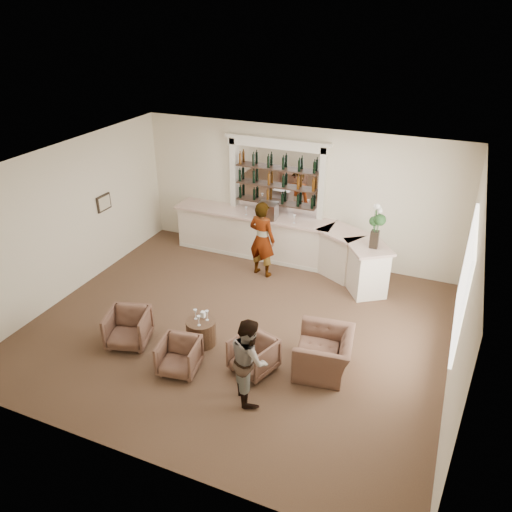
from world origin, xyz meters
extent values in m
plane|color=brown|center=(0.00, 0.00, 0.00)|extent=(8.00, 8.00, 0.00)
cube|color=beige|center=(0.00, 3.50, 1.65)|extent=(8.00, 0.04, 3.30)
cube|color=beige|center=(-4.00, 0.00, 1.65)|extent=(0.04, 7.00, 3.30)
cube|color=beige|center=(4.00, 0.00, 1.65)|extent=(0.04, 7.00, 3.30)
cube|color=white|center=(0.00, 0.00, 3.30)|extent=(8.00, 7.00, 0.04)
cube|color=white|center=(3.97, 0.50, 1.70)|extent=(0.05, 2.40, 1.90)
cube|color=black|center=(-3.97, 1.20, 1.65)|extent=(0.04, 0.46, 0.38)
cube|color=beige|center=(-3.94, 1.20, 1.65)|extent=(0.01, 0.38, 0.30)
cube|color=white|center=(-1.00, 3.15, 0.54)|extent=(4.00, 0.70, 1.08)
cube|color=beige|center=(-1.00, 3.13, 1.11)|extent=(4.10, 0.82, 0.06)
cube|color=white|center=(1.35, 2.92, 0.54)|extent=(1.12, 1.04, 1.08)
cube|color=beige|center=(1.35, 2.90, 1.11)|extent=(1.27, 1.19, 0.06)
cube|color=white|center=(2.05, 2.40, 0.54)|extent=(1.08, 1.14, 1.08)
cube|color=beige|center=(2.05, 2.38, 1.11)|extent=(1.24, 1.29, 0.06)
cube|color=silver|center=(-1.00, 2.82, 0.05)|extent=(4.00, 0.06, 0.10)
cube|color=white|center=(-0.50, 3.48, 1.95)|extent=(2.15, 0.02, 1.65)
cube|color=silver|center=(-1.65, 3.42, 1.45)|extent=(0.14, 0.16, 2.90)
cube|color=silver|center=(0.65, 3.42, 1.45)|extent=(0.14, 0.16, 2.90)
cube|color=silver|center=(-0.50, 3.42, 2.84)|extent=(2.52, 0.16, 0.18)
cube|color=silver|center=(-0.50, 3.42, 2.96)|extent=(2.64, 0.20, 0.08)
cube|color=#302118|center=(-0.50, 3.37, 1.38)|extent=(2.05, 0.20, 0.03)
cube|color=#302118|center=(-0.50, 3.37, 1.82)|extent=(2.05, 0.20, 0.03)
cube|color=#302118|center=(-0.50, 3.37, 2.26)|extent=(2.05, 0.20, 0.03)
cylinder|color=brown|center=(-0.42, -0.74, 0.25)|extent=(0.56, 0.56, 0.50)
imported|color=gray|center=(-0.38, 2.23, 0.92)|extent=(0.74, 0.56, 1.84)
imported|color=gray|center=(1.00, -1.70, 0.75)|extent=(0.90, 0.93, 1.50)
imported|color=brown|center=(-1.68, -1.28, 0.35)|extent=(0.94, 0.95, 0.70)
imported|color=brown|center=(-0.39, -1.59, 0.31)|extent=(0.77, 0.78, 0.63)
imported|color=brown|center=(0.81, -1.07, 0.33)|extent=(0.89, 0.90, 0.65)
imported|color=brown|center=(1.94, -0.57, 0.36)|extent=(1.11, 1.23, 0.72)
cube|color=#B5B5BA|center=(-0.53, 2.93, 1.34)|extent=(0.47, 0.40, 0.40)
cube|color=black|center=(2.15, 2.34, 1.33)|extent=(0.17, 0.17, 0.38)
cube|color=white|center=(-0.44, -0.60, 0.56)|extent=(0.08, 0.08, 0.12)
camera|label=1|loc=(3.56, -7.49, 5.87)|focal=35.00mm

